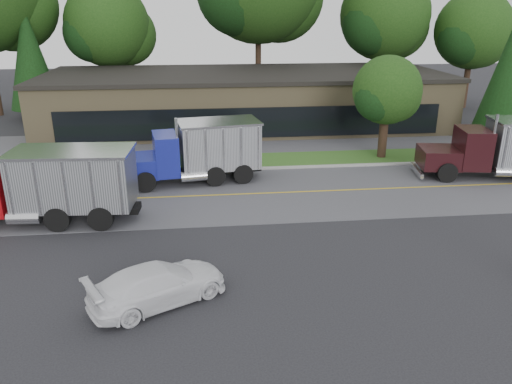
{
  "coord_description": "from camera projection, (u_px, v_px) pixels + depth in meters",
  "views": [
    {
      "loc": [
        -1.69,
        -15.55,
        9.26
      ],
      "look_at": [
        0.52,
        4.45,
        1.8
      ],
      "focal_mm": 35.0,
      "sensor_mm": 36.0,
      "label": 1
    }
  ],
  "objects": [
    {
      "name": "evergreen_right",
      "position": [
        511.0,
        71.0,
        34.95
      ],
      "size": [
        4.08,
        4.08,
        9.26
      ],
      "color": "#382619",
      "rests_on": "ground"
    },
    {
      "name": "tree_verge",
      "position": [
        388.0,
        93.0,
        31.5
      ],
      "size": [
        4.59,
        4.32,
        6.54
      ],
      "color": "#382619",
      "rests_on": "ground"
    },
    {
      "name": "road",
      "position": [
        237.0,
        195.0,
        26.27
      ],
      "size": [
        60.0,
        8.0,
        0.02
      ],
      "primitive_type": "cube",
      "color": "slate",
      "rests_on": "ground"
    },
    {
      "name": "rally_car",
      "position": [
        158.0,
        284.0,
        16.48
      ],
      "size": [
        4.97,
        3.87,
        1.35
      ],
      "primitive_type": "imported",
      "rotation": [
        0.0,
        0.0,
        2.07
      ],
      "color": "white",
      "rests_on": "ground"
    },
    {
      "name": "ground",
      "position": [
        255.0,
        282.0,
        17.88
      ],
      "size": [
        140.0,
        140.0,
        0.0
      ],
      "primitive_type": "plane",
      "color": "#2E2E32",
      "rests_on": "ground"
    },
    {
      "name": "strip_mall",
      "position": [
        245.0,
        100.0,
        41.63
      ],
      "size": [
        32.0,
        12.0,
        4.0
      ],
      "primitive_type": "cube",
      "color": "#887653",
      "rests_on": "ground"
    },
    {
      "name": "tree_far_b",
      "position": [
        109.0,
        29.0,
        46.06
      ],
      "size": [
        8.17,
        7.69,
        11.65
      ],
      "color": "#382619",
      "rests_on": "ground"
    },
    {
      "name": "grass_verge",
      "position": [
        230.0,
        162.0,
        31.86
      ],
      "size": [
        60.0,
        3.4,
        0.03
      ],
      "primitive_type": "cube",
      "color": "#27551D",
      "rests_on": "ground"
    },
    {
      "name": "tree_far_d",
      "position": [
        386.0,
        20.0,
        47.56
      ],
      "size": [
        8.99,
        8.46,
        12.82
      ],
      "color": "#382619",
      "rests_on": "ground"
    },
    {
      "name": "dump_truck_blue",
      "position": [
        201.0,
        150.0,
        27.82
      ],
      "size": [
        7.77,
        3.69,
        3.36
      ],
      "rotation": [
        0.0,
        0.0,
        3.3
      ],
      "color": "black",
      "rests_on": "ground"
    },
    {
      "name": "tree_far_e",
      "position": [
        474.0,
        34.0,
        46.94
      ],
      "size": [
        7.59,
        7.15,
        10.83
      ],
      "color": "#382619",
      "rests_on": "ground"
    },
    {
      "name": "evergreen_left",
      "position": [
        30.0,
        57.0,
        42.35
      ],
      "size": [
        4.25,
        4.25,
        9.66
      ],
      "color": "#382619",
      "rests_on": "ground"
    },
    {
      "name": "dump_truck_red",
      "position": [
        47.0,
        184.0,
        22.4
      ],
      "size": [
        9.18,
        3.16,
        3.36
      ],
      "rotation": [
        0.0,
        0.0,
        3.08
      ],
      "color": "black",
      "rests_on": "ground"
    },
    {
      "name": "far_parking",
      "position": [
        226.0,
        142.0,
        36.52
      ],
      "size": [
        60.0,
        7.0,
        0.02
      ],
      "primitive_type": "cube",
      "color": "slate",
      "rests_on": "ground"
    },
    {
      "name": "curb",
      "position": [
        232.0,
        170.0,
        30.18
      ],
      "size": [
        60.0,
        0.3,
        0.12
      ],
      "primitive_type": "cube",
      "color": "#9E9E99",
      "rests_on": "ground"
    },
    {
      "name": "center_line",
      "position": [
        237.0,
        195.0,
        26.27
      ],
      "size": [
        60.0,
        0.12,
        0.01
      ],
      "primitive_type": "cube",
      "color": "gold",
      "rests_on": "ground"
    }
  ]
}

